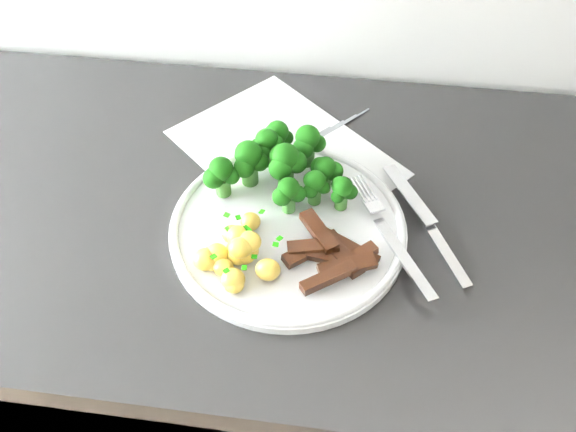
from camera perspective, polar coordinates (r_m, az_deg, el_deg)
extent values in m
cube|color=black|center=(1.18, 2.76, -14.27)|extent=(2.45, 0.61, 0.92)
cube|color=silver|center=(0.88, -0.35, 6.24)|extent=(0.39, 0.38, 0.00)
cube|color=slate|center=(0.92, 4.69, 8.55)|extent=(0.10, 0.11, 0.00)
cube|color=slate|center=(0.91, 3.50, 8.02)|extent=(0.10, 0.11, 0.00)
cube|color=slate|center=(0.90, 2.28, 7.48)|extent=(0.09, 0.11, 0.00)
cube|color=slate|center=(0.89, 1.03, 6.92)|extent=(0.09, 0.10, 0.00)
cube|color=slate|center=(0.88, -0.24, 6.35)|extent=(0.09, 0.10, 0.00)
cylinder|color=silver|center=(0.77, 0.00, -1.20)|extent=(0.31, 0.31, 0.01)
torus|color=silver|center=(0.76, 0.00, -0.87)|extent=(0.31, 0.31, 0.01)
cylinder|color=#2B5B1F|center=(0.79, -0.22, 4.01)|extent=(0.02, 0.02, 0.03)
sphere|color=black|center=(0.77, 0.81, 5.29)|extent=(0.03, 0.03, 0.03)
sphere|color=black|center=(0.78, -0.70, 5.93)|extent=(0.03, 0.03, 0.03)
sphere|color=black|center=(0.77, -0.75, 4.69)|extent=(0.03, 0.03, 0.03)
sphere|color=black|center=(0.77, -0.23, 5.85)|extent=(0.04, 0.04, 0.04)
cylinder|color=#2B5B1F|center=(0.80, 3.58, 3.28)|extent=(0.02, 0.02, 0.03)
sphere|color=black|center=(0.79, 4.48, 4.40)|extent=(0.03, 0.03, 0.03)
sphere|color=black|center=(0.79, 3.16, 4.83)|extent=(0.03, 0.03, 0.03)
sphere|color=black|center=(0.78, 3.14, 3.84)|extent=(0.02, 0.02, 0.02)
sphere|color=black|center=(0.78, 3.68, 4.77)|extent=(0.03, 0.03, 0.03)
cylinder|color=#2B5B1F|center=(0.81, -3.77, 4.18)|extent=(0.02, 0.02, 0.03)
sphere|color=black|center=(0.79, -2.82, 5.31)|extent=(0.03, 0.03, 0.03)
sphere|color=black|center=(0.80, -3.97, 6.18)|extent=(0.03, 0.03, 0.03)
sphere|color=black|center=(0.78, -4.31, 4.77)|extent=(0.03, 0.03, 0.03)
sphere|color=black|center=(0.78, -3.90, 6.06)|extent=(0.04, 0.04, 0.04)
cylinder|color=#2B5B1F|center=(0.82, 1.88, 5.98)|extent=(0.02, 0.02, 0.03)
sphere|color=black|center=(0.81, 2.87, 7.12)|extent=(0.02, 0.02, 0.02)
sphere|color=black|center=(0.82, 1.77, 7.78)|extent=(0.03, 0.03, 0.03)
sphere|color=black|center=(0.80, 1.49, 6.64)|extent=(0.03, 0.03, 0.03)
sphere|color=black|center=(0.80, 1.94, 7.72)|extent=(0.03, 0.03, 0.03)
cylinder|color=#2B5B1F|center=(0.82, -2.05, 5.89)|extent=(0.02, 0.02, 0.03)
sphere|color=black|center=(0.81, -1.22, 6.99)|extent=(0.03, 0.03, 0.03)
sphere|color=black|center=(0.82, -1.74, 7.52)|extent=(0.03, 0.03, 0.03)
sphere|color=black|center=(0.81, -2.95, 6.88)|extent=(0.02, 0.02, 0.02)
sphere|color=black|center=(0.80, -2.40, 6.40)|extent=(0.02, 0.02, 0.02)
sphere|color=black|center=(0.80, -2.11, 7.48)|extent=(0.03, 0.03, 0.03)
cylinder|color=#2B5B1F|center=(0.78, 5.22, 1.51)|extent=(0.02, 0.02, 0.02)
sphere|color=black|center=(0.77, 6.11, 2.36)|extent=(0.02, 0.02, 0.02)
sphere|color=black|center=(0.77, 5.11, 3.03)|extent=(0.02, 0.02, 0.02)
sphere|color=black|center=(0.76, 4.88, 1.90)|extent=(0.02, 0.02, 0.02)
sphere|color=black|center=(0.76, 5.36, 2.87)|extent=(0.03, 0.03, 0.03)
cylinder|color=#2B5B1F|center=(0.80, -6.38, 2.95)|extent=(0.02, 0.02, 0.03)
sphere|color=black|center=(0.78, -5.59, 3.96)|extent=(0.02, 0.02, 0.02)
sphere|color=black|center=(0.79, -6.74, 4.71)|extent=(0.03, 0.03, 0.03)
sphere|color=black|center=(0.78, -7.31, 3.70)|extent=(0.03, 0.03, 0.03)
sphere|color=black|center=(0.78, -6.58, 4.60)|extent=(0.03, 0.03, 0.03)
cylinder|color=#2B5B1F|center=(0.77, 0.07, 1.28)|extent=(0.02, 0.02, 0.03)
sphere|color=black|center=(0.76, 0.93, 2.19)|extent=(0.02, 0.02, 0.02)
sphere|color=black|center=(0.77, -0.14, 2.85)|extent=(0.02, 0.02, 0.02)
sphere|color=black|center=(0.75, -0.61, 1.93)|extent=(0.03, 0.03, 0.03)
sphere|color=black|center=(0.75, 0.07, 2.74)|extent=(0.03, 0.03, 0.03)
cylinder|color=#2B5B1F|center=(0.78, 2.61, 2.05)|extent=(0.02, 0.02, 0.02)
sphere|color=black|center=(0.77, 3.47, 2.83)|extent=(0.02, 0.02, 0.02)
sphere|color=black|center=(0.78, 2.34, 3.57)|extent=(0.02, 0.02, 0.02)
sphere|color=black|center=(0.76, 2.22, 2.48)|extent=(0.02, 0.02, 0.02)
sphere|color=black|center=(0.76, 2.68, 3.46)|extent=(0.03, 0.03, 0.03)
cylinder|color=#2B5B1F|center=(0.85, -1.01, 6.65)|extent=(0.02, 0.02, 0.03)
sphere|color=black|center=(0.83, -0.17, 7.68)|extent=(0.02, 0.02, 0.02)
sphere|color=black|center=(0.84, -1.46, 8.20)|extent=(0.02, 0.02, 0.02)
sphere|color=black|center=(0.83, -1.53, 7.26)|extent=(0.03, 0.03, 0.03)
sphere|color=black|center=(0.83, -1.04, 8.24)|extent=(0.03, 0.03, 0.03)
ellipsoid|color=#EBCA4E|center=(0.73, -4.08, -3.34)|extent=(0.03, 0.03, 0.03)
ellipsoid|color=#EBCA4E|center=(0.71, -1.98, -5.28)|extent=(0.03, 0.03, 0.03)
ellipsoid|color=#EBCA4E|center=(0.72, -8.12, -4.23)|extent=(0.03, 0.03, 0.03)
ellipsoid|color=#EBCA4E|center=(0.71, -6.35, -5.04)|extent=(0.03, 0.02, 0.02)
ellipsoid|color=#EBCA4E|center=(0.73, -5.00, -3.25)|extent=(0.03, 0.03, 0.03)
ellipsoid|color=#EBCA4E|center=(0.72, -7.53, -4.59)|extent=(0.02, 0.02, 0.02)
ellipsoid|color=#EBCA4E|center=(0.70, -5.41, -6.18)|extent=(0.03, 0.03, 0.03)
ellipsoid|color=#EBCA4E|center=(0.72, -4.90, -3.78)|extent=(0.03, 0.03, 0.02)
ellipsoid|color=#EBCA4E|center=(0.72, -4.34, -3.66)|extent=(0.03, 0.03, 0.03)
ellipsoid|color=#EBCA4E|center=(0.76, -3.70, -0.54)|extent=(0.03, 0.03, 0.02)
ellipsoid|color=#EBCA4E|center=(0.72, -4.92, -1.97)|extent=(0.03, 0.03, 0.03)
ellipsoid|color=#EBCA4E|center=(0.72, -4.51, -2.61)|extent=(0.03, 0.02, 0.02)
ellipsoid|color=#EBCA4E|center=(0.73, -7.37, -3.80)|extent=(0.03, 0.03, 0.02)
ellipsoid|color=#EBCA4E|center=(0.71, -3.83, -2.51)|extent=(0.03, 0.03, 0.03)
ellipsoid|color=#EBCA4E|center=(0.71, -4.55, -3.03)|extent=(0.03, 0.03, 0.03)
ellipsoid|color=#EBCA4E|center=(0.72, -4.94, -2.06)|extent=(0.03, 0.03, 0.03)
ellipsoid|color=#EBCA4E|center=(0.72, -7.02, -3.76)|extent=(0.03, 0.03, 0.03)
ellipsoid|color=#EBCA4E|center=(0.70, -5.31, -6.73)|extent=(0.02, 0.02, 0.02)
ellipsoid|color=#EBCA4E|center=(0.71, -4.76, -3.14)|extent=(0.03, 0.03, 0.03)
ellipsoid|color=#EBCA4E|center=(0.74, -5.49, -1.79)|extent=(0.03, 0.02, 0.02)
cube|color=#106702|center=(0.70, -0.84, -2.20)|extent=(0.01, 0.01, 0.00)
cube|color=#106702|center=(0.71, -3.64, -2.40)|extent=(0.01, 0.01, 0.00)
cube|color=#106702|center=(0.69, -7.31, -3.95)|extent=(0.01, 0.01, 0.00)
cube|color=#106702|center=(0.71, -3.89, -1.44)|extent=(0.01, 0.01, 0.00)
cube|color=#106702|center=(0.74, -6.03, 0.11)|extent=(0.01, 0.01, 0.00)
cube|color=#106702|center=(0.71, -5.43, -3.36)|extent=(0.01, 0.01, 0.00)
cube|color=#106702|center=(0.74, -2.58, 0.43)|extent=(0.01, 0.01, 0.00)
cube|color=#106702|center=(0.73, -4.90, -0.15)|extent=(0.01, 0.01, 0.00)
cube|color=#106702|center=(0.73, -5.93, -1.26)|extent=(0.01, 0.01, 0.00)
cube|color=#106702|center=(0.68, -6.07, -5.35)|extent=(0.01, 0.01, 0.00)
cube|color=#106702|center=(0.70, -3.32, -4.00)|extent=(0.01, 0.01, 0.00)
cube|color=#106702|center=(0.72, -4.13, -1.13)|extent=(0.01, 0.01, 0.00)
cube|color=#106702|center=(0.68, -4.31, -5.07)|extent=(0.01, 0.01, 0.00)
cube|color=#106702|center=(0.70, -1.22, -2.80)|extent=(0.01, 0.01, 0.00)
cube|color=black|center=(0.73, 6.18, -4.36)|extent=(0.07, 0.06, 0.02)
cube|color=black|center=(0.73, 5.00, -3.59)|extent=(0.07, 0.07, 0.02)
cube|color=black|center=(0.73, 2.35, -3.24)|extent=(0.07, 0.07, 0.02)
cube|color=black|center=(0.74, 5.96, -3.10)|extent=(0.08, 0.05, 0.01)
cube|color=black|center=(0.73, 4.25, -4.08)|extent=(0.07, 0.02, 0.02)
cube|color=black|center=(0.74, 3.04, -1.49)|extent=(0.06, 0.07, 0.02)
cube|color=black|center=(0.73, 2.48, -3.02)|extent=(0.07, 0.03, 0.01)
cube|color=black|center=(0.70, 3.97, -6.03)|extent=(0.07, 0.05, 0.01)
cube|color=black|center=(0.71, 5.83, -4.91)|extent=(0.07, 0.05, 0.01)
cube|color=silver|center=(0.74, 11.29, -4.04)|extent=(0.08, 0.14, 0.02)
cube|color=silver|center=(0.78, 8.34, 1.12)|extent=(0.03, 0.04, 0.01)
cylinder|color=silver|center=(0.80, 7.96, 2.82)|extent=(0.02, 0.04, 0.00)
cylinder|color=silver|center=(0.80, 7.61, 2.73)|extent=(0.02, 0.04, 0.00)
cylinder|color=silver|center=(0.80, 7.25, 2.64)|extent=(0.02, 0.04, 0.00)
cylinder|color=silver|center=(0.80, 6.90, 2.54)|extent=(0.02, 0.04, 0.00)
cube|color=silver|center=(0.81, 11.79, 2.14)|extent=(0.07, 0.12, 0.01)
cube|color=silver|center=(0.77, 15.24, -3.74)|extent=(0.06, 0.10, 0.02)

